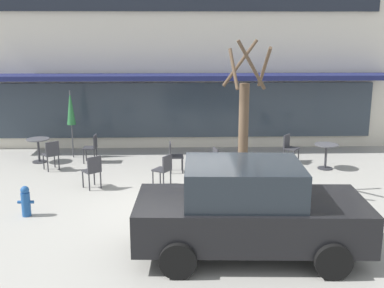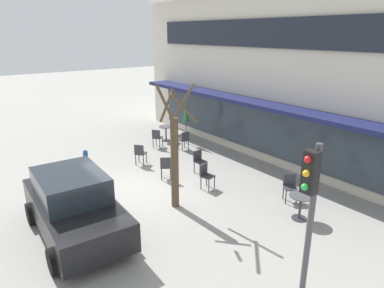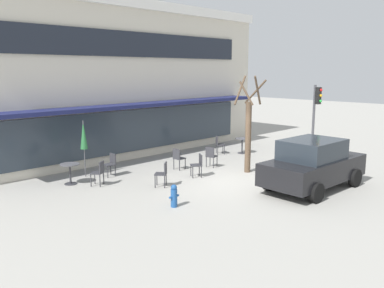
{
  "view_description": "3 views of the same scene",
  "coord_description": "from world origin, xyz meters",
  "px_view_note": "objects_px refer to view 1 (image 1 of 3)",
  "views": [
    {
      "loc": [
        -0.05,
        -10.6,
        4.13
      ],
      "look_at": [
        0.36,
        2.84,
        0.89
      ],
      "focal_mm": 45.0,
      "sensor_mm": 36.0,
      "label": 1
    },
    {
      "loc": [
        9.64,
        -4.69,
        5.25
      ],
      "look_at": [
        -0.32,
        2.77,
        1.18
      ],
      "focal_mm": 32.0,
      "sensor_mm": 36.0,
      "label": 2
    },
    {
      "loc": [
        -11.46,
        -9.0,
        4.11
      ],
      "look_at": [
        0.31,
        2.67,
        1.07
      ],
      "focal_mm": 38.0,
      "sensor_mm": 36.0,
      "label": 3
    }
  ],
  "objects_px": {
    "patio_umbrella_green_folded": "(71,108)",
    "cafe_chair_5": "(219,161)",
    "street_tree": "(244,130)",
    "cafe_chair_0": "(289,146)",
    "cafe_chair_1": "(93,169)",
    "cafe_chair_2": "(51,153)",
    "cafe_chair_6": "(174,155)",
    "cafe_chair_3": "(164,168)",
    "cafe_chair_4": "(92,146)",
    "fire_hydrant": "(26,201)",
    "cafe_table_streetside": "(326,152)",
    "cafe_table_near_wall": "(38,146)",
    "parked_sedan": "(248,210)"
  },
  "relations": [
    {
      "from": "patio_umbrella_green_folded",
      "to": "cafe_chair_2",
      "type": "relative_size",
      "value": 2.47
    },
    {
      "from": "cafe_chair_3",
      "to": "patio_umbrella_green_folded",
      "type": "bearing_deg",
      "value": 134.2
    },
    {
      "from": "cafe_chair_1",
      "to": "street_tree",
      "type": "height_order",
      "value": "street_tree"
    },
    {
      "from": "patio_umbrella_green_folded",
      "to": "street_tree",
      "type": "xyz_separation_m",
      "value": [
        5.03,
        -4.05,
        0.1
      ]
    },
    {
      "from": "cafe_chair_0",
      "to": "patio_umbrella_green_folded",
      "type": "bearing_deg",
      "value": 172.97
    },
    {
      "from": "cafe_chair_1",
      "to": "cafe_chair_5",
      "type": "relative_size",
      "value": 1.0
    },
    {
      "from": "cafe_table_near_wall",
      "to": "street_tree",
      "type": "relative_size",
      "value": 0.2
    },
    {
      "from": "cafe_chair_2",
      "to": "fire_hydrant",
      "type": "xyz_separation_m",
      "value": [
        0.32,
        -3.6,
        -0.17
      ]
    },
    {
      "from": "patio_umbrella_green_folded",
      "to": "cafe_chair_5",
      "type": "height_order",
      "value": "patio_umbrella_green_folded"
    },
    {
      "from": "cafe_chair_1",
      "to": "fire_hydrant",
      "type": "relative_size",
      "value": 1.26
    },
    {
      "from": "cafe_chair_0",
      "to": "cafe_chair_1",
      "type": "bearing_deg",
      "value": -157.64
    },
    {
      "from": "cafe_table_near_wall",
      "to": "parked_sedan",
      "type": "xyz_separation_m",
      "value": [
        5.67,
        -6.53,
        0.36
      ]
    },
    {
      "from": "cafe_table_near_wall",
      "to": "fire_hydrant",
      "type": "xyz_separation_m",
      "value": [
        0.96,
        -4.51,
        -0.16
      ]
    },
    {
      "from": "patio_umbrella_green_folded",
      "to": "cafe_chair_3",
      "type": "height_order",
      "value": "patio_umbrella_green_folded"
    },
    {
      "from": "cafe_table_streetside",
      "to": "cafe_chair_3",
      "type": "xyz_separation_m",
      "value": [
        -4.81,
        -1.58,
        0.01
      ]
    },
    {
      "from": "fire_hydrant",
      "to": "cafe_table_near_wall",
      "type": "bearing_deg",
      "value": 102.01
    },
    {
      "from": "cafe_chair_0",
      "to": "cafe_chair_6",
      "type": "distance_m",
      "value": 3.73
    },
    {
      "from": "cafe_chair_4",
      "to": "street_tree",
      "type": "distance_m",
      "value": 5.61
    },
    {
      "from": "cafe_chair_4",
      "to": "parked_sedan",
      "type": "height_order",
      "value": "parked_sedan"
    },
    {
      "from": "cafe_table_near_wall",
      "to": "parked_sedan",
      "type": "distance_m",
      "value": 8.66
    },
    {
      "from": "fire_hydrant",
      "to": "patio_umbrella_green_folded",
      "type": "bearing_deg",
      "value": 90.1
    },
    {
      "from": "cafe_chair_0",
      "to": "cafe_chair_1",
      "type": "distance_m",
      "value": 6.2
    },
    {
      "from": "cafe_table_streetside",
      "to": "cafe_chair_0",
      "type": "bearing_deg",
      "value": 142.63
    },
    {
      "from": "patio_umbrella_green_folded",
      "to": "parked_sedan",
      "type": "distance_m",
      "value": 8.56
    },
    {
      "from": "cafe_table_near_wall",
      "to": "cafe_chair_2",
      "type": "bearing_deg",
      "value": -54.93
    },
    {
      "from": "patio_umbrella_green_folded",
      "to": "cafe_chair_5",
      "type": "bearing_deg",
      "value": -28.17
    },
    {
      "from": "cafe_chair_0",
      "to": "fire_hydrant",
      "type": "relative_size",
      "value": 1.26
    },
    {
      "from": "cafe_table_streetside",
      "to": "street_tree",
      "type": "xyz_separation_m",
      "value": [
        -2.84,
        -2.48,
        1.22
      ]
    },
    {
      "from": "cafe_chair_0",
      "to": "street_tree",
      "type": "relative_size",
      "value": 0.23
    },
    {
      "from": "cafe_chair_2",
      "to": "fire_hydrant",
      "type": "bearing_deg",
      "value": -84.89
    },
    {
      "from": "street_tree",
      "to": "cafe_chair_0",
      "type": "bearing_deg",
      "value": 59.32
    },
    {
      "from": "cafe_chair_4",
      "to": "cafe_chair_5",
      "type": "relative_size",
      "value": 1.0
    },
    {
      "from": "cafe_chair_0",
      "to": "cafe_table_streetside",
      "type": "bearing_deg",
      "value": -37.37
    },
    {
      "from": "patio_umbrella_green_folded",
      "to": "cafe_chair_2",
      "type": "height_order",
      "value": "patio_umbrella_green_folded"
    },
    {
      "from": "cafe_table_near_wall",
      "to": "cafe_chair_1",
      "type": "xyz_separation_m",
      "value": [
        2.15,
        -2.64,
        0.01
      ]
    },
    {
      "from": "cafe_chair_1",
      "to": "cafe_chair_4",
      "type": "relative_size",
      "value": 1.0
    },
    {
      "from": "cafe_table_near_wall",
      "to": "cafe_table_streetside",
      "type": "relative_size",
      "value": 1.0
    },
    {
      "from": "cafe_table_streetside",
      "to": "fire_hydrant",
      "type": "height_order",
      "value": "cafe_table_streetside"
    },
    {
      "from": "cafe_chair_0",
      "to": "cafe_chair_3",
      "type": "height_order",
      "value": "same"
    },
    {
      "from": "cafe_chair_2",
      "to": "cafe_chair_6",
      "type": "bearing_deg",
      "value": -4.53
    },
    {
      "from": "cafe_table_streetside",
      "to": "parked_sedan",
      "type": "bearing_deg",
      "value": -119.66
    },
    {
      "from": "street_tree",
      "to": "parked_sedan",
      "type": "bearing_deg",
      "value": -95.83
    },
    {
      "from": "patio_umbrella_green_folded",
      "to": "cafe_chair_0",
      "type": "relative_size",
      "value": 2.47
    },
    {
      "from": "cafe_chair_2",
      "to": "patio_umbrella_green_folded",
      "type": "bearing_deg",
      "value": 78.07
    },
    {
      "from": "cafe_chair_6",
      "to": "cafe_chair_2",
      "type": "bearing_deg",
      "value": 175.47
    },
    {
      "from": "cafe_chair_0",
      "to": "fire_hydrant",
      "type": "distance_m",
      "value": 8.11
    },
    {
      "from": "cafe_chair_3",
      "to": "cafe_chair_4",
      "type": "distance_m",
      "value": 3.41
    },
    {
      "from": "cafe_chair_1",
      "to": "cafe_chair_2",
      "type": "relative_size",
      "value": 1.0
    },
    {
      "from": "cafe_chair_0",
      "to": "cafe_chair_4",
      "type": "bearing_deg",
      "value": 178.11
    },
    {
      "from": "cafe_chair_1",
      "to": "cafe_chair_6",
      "type": "relative_size",
      "value": 1.0
    }
  ]
}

